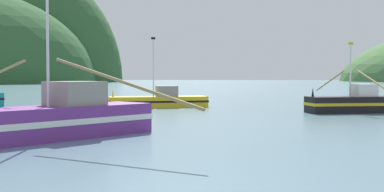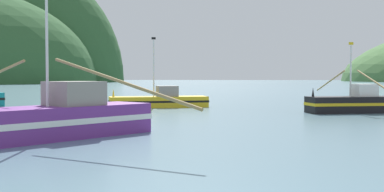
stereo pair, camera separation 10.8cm
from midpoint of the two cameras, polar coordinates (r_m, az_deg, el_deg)
hill_mid_right at (r=228.73m, az=-19.37°, el=1.51°), size 92.22×73.78×103.57m
fishing_boat_purple at (r=22.87m, az=-16.36°, el=-2.60°), size 14.27×11.79×6.78m
fishing_boat_yellow at (r=44.22m, az=-3.78°, el=-0.50°), size 8.83×4.34×6.08m
fishing_boat_black at (r=39.48m, az=17.39°, el=-0.73°), size 6.76×11.86×5.24m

